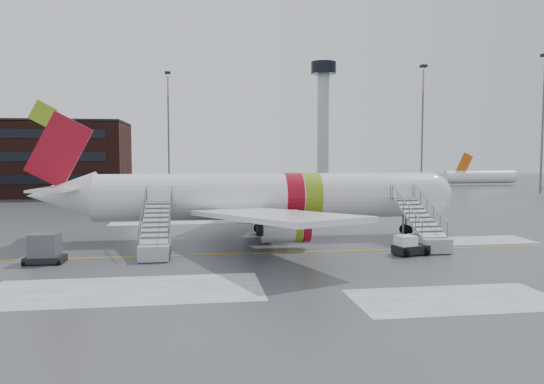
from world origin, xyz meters
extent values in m
plane|color=#494C4F|center=(0.00, 0.00, 0.00)|extent=(260.00, 260.00, 0.00)
cylinder|color=white|center=(3.58, 5.62, 3.50)|extent=(28.00, 3.80, 3.80)
sphere|color=white|center=(17.58, 5.62, 3.50)|extent=(3.80, 3.80, 3.80)
cube|color=black|center=(18.62, 5.62, 4.00)|extent=(1.09, 1.60, 0.97)
cone|color=white|center=(-12.82, 5.62, 3.75)|extent=(5.20, 3.72, 3.72)
cube|color=#A00C1C|center=(-12.92, 5.62, 7.30)|extent=(5.27, 0.30, 6.09)
cube|color=#84A91B|center=(-14.02, 5.62, 10.10)|extent=(2.16, 0.26, 2.16)
cube|color=white|center=(-12.62, 8.22, 4.40)|extent=(3.07, 4.85, 0.18)
cube|color=white|center=(-12.62, 3.02, 4.40)|extent=(3.07, 4.85, 0.18)
cube|color=white|center=(2.58, 14.12, 2.90)|extent=(10.72, 15.97, 1.13)
cube|color=white|center=(2.58, -2.88, 2.90)|extent=(10.72, 15.97, 1.13)
cylinder|color=white|center=(4.08, 10.82, 1.55)|extent=(3.40, 2.10, 2.10)
cylinder|color=white|center=(4.08, 0.42, 1.55)|extent=(3.40, 2.10, 2.10)
cylinder|color=#595B60|center=(15.58, 5.62, 0.90)|extent=(0.20, 0.20, 1.80)
cylinder|color=black|center=(15.58, 5.62, 0.45)|extent=(0.90, 0.56, 0.90)
cylinder|color=black|center=(3.08, 8.02, 0.45)|extent=(0.90, 0.56, 0.90)
cylinder|color=black|center=(3.08, 3.22, 0.45)|extent=(0.90, 0.56, 0.90)
cube|color=#A2A4A9|center=(14.37, -1.68, 0.55)|extent=(2.00, 3.20, 1.00)
cube|color=#A2A4A9|center=(14.37, 0.42, 2.23)|extent=(1.90, 5.87, 2.52)
cube|color=#A2A4A9|center=(14.37, 3.72, 3.40)|extent=(1.90, 1.40, 0.15)
cylinder|color=#595B60|center=(14.37, 3.32, 1.70)|extent=(0.16, 0.16, 3.40)
cylinder|color=black|center=(13.47, -2.68, 0.35)|extent=(0.25, 0.70, 0.70)
cylinder|color=black|center=(15.27, -0.68, 0.35)|extent=(0.25, 0.70, 0.70)
cube|color=#A7A9AE|center=(-5.16, -1.68, 0.55)|extent=(2.00, 3.20, 1.00)
cube|color=#A7A9AE|center=(-5.16, 0.42, 2.23)|extent=(1.90, 5.87, 2.52)
cube|color=#A7A9AE|center=(-5.16, 3.72, 3.40)|extent=(1.90, 1.40, 0.15)
cylinder|color=#595B60|center=(-5.16, 3.32, 1.70)|extent=(0.16, 0.16, 3.40)
cylinder|color=black|center=(-6.06, -2.68, 0.35)|extent=(0.25, 0.70, 0.70)
cylinder|color=black|center=(-4.26, -0.68, 0.35)|extent=(0.25, 0.70, 0.70)
cube|color=black|center=(12.39, -2.97, 0.38)|extent=(2.62, 1.78, 0.60)
cube|color=white|center=(11.97, -3.06, 0.98)|extent=(1.43, 1.43, 0.77)
cube|color=black|center=(11.97, -3.06, 1.28)|extent=(1.25, 1.31, 0.13)
cylinder|color=black|center=(11.69, -3.74, 0.30)|extent=(0.38, 0.64, 0.60)
cylinder|color=black|center=(13.36, -3.36, 0.30)|extent=(0.38, 0.64, 0.60)
cylinder|color=black|center=(11.42, -2.57, 0.30)|extent=(0.38, 0.64, 0.60)
cylinder|color=black|center=(13.09, -2.19, 0.30)|extent=(0.38, 0.64, 0.60)
cube|color=black|center=(-12.05, -2.25, 0.27)|extent=(2.43, 1.81, 0.38)
cube|color=#55575C|center=(-12.05, -2.25, 1.13)|extent=(1.78, 1.68, 1.61)
cylinder|color=black|center=(-13.12, -3.00, 0.16)|extent=(0.21, 0.33, 0.32)
cylinder|color=black|center=(-10.97, -1.49, 0.16)|extent=(0.21, 0.33, 0.32)
cylinder|color=#B2B5BA|center=(30.00, 95.00, 14.00)|extent=(3.00, 3.00, 28.00)
cylinder|color=black|center=(30.00, 95.00, 28.50)|extent=(6.40, 6.40, 3.00)
cylinder|color=#595B60|center=(42.00, 62.00, 9.60)|extent=(0.36, 0.36, 19.20)
cylinder|color=#CC7272|center=(42.00, 62.00, 21.12)|extent=(0.32, 0.32, 4.32)
cube|color=black|center=(42.00, 62.00, 24.00)|extent=(1.20, 1.20, 0.50)
cylinder|color=#595B60|center=(-8.00, 78.00, 9.60)|extent=(0.36, 0.36, 19.20)
cylinder|color=#CC7272|center=(-8.00, 78.00, 21.12)|extent=(0.32, 0.32, 4.32)
cube|color=black|center=(-8.00, 78.00, 24.00)|extent=(1.20, 1.20, 0.50)
cylinder|color=#595B60|center=(58.00, 48.00, 9.60)|extent=(0.36, 0.36, 19.20)
camera|label=1|loc=(-2.40, -37.67, 7.10)|focal=35.00mm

